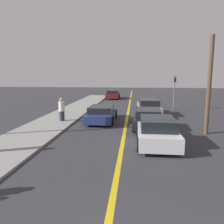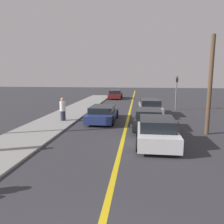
{
  "view_description": "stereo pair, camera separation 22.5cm",
  "coord_description": "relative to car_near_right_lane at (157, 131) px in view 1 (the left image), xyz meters",
  "views": [
    {
      "loc": [
        0.56,
        -1.84,
        3.45
      ],
      "look_at": [
        -0.71,
        10.51,
        1.35
      ],
      "focal_mm": 35.0,
      "sensor_mm": 36.0,
      "label": 1
    },
    {
      "loc": [
        0.78,
        -1.81,
        3.45
      ],
      "look_at": [
        -0.71,
        10.51,
        1.35
      ],
      "focal_mm": 35.0,
      "sensor_mm": 36.0,
      "label": 2
    }
  ],
  "objects": [
    {
      "name": "pedestrian_by_sign",
      "position": [
        -6.5,
        4.66,
        0.29
      ],
      "size": [
        0.44,
        0.44,
        1.72
      ],
      "color": "#282D3D",
      "rests_on": "sidewalk_left"
    },
    {
      "name": "car_parked_left_lot",
      "position": [
        0.08,
        8.22,
        0.02
      ],
      "size": [
        2.05,
        4.72,
        1.41
      ],
      "rotation": [
        0.0,
        0.0,
        0.04
      ],
      "color": "#9E9EA3",
      "rests_on": "ground_plane"
    },
    {
      "name": "road_center_line",
      "position": [
        -1.72,
        9.01,
        -0.66
      ],
      "size": [
        0.2,
        60.0,
        0.01
      ],
      "color": "gold",
      "rests_on": "ground_plane"
    },
    {
      "name": "traffic_light",
      "position": [
        2.77,
        11.33,
        1.43
      ],
      "size": [
        0.18,
        0.4,
        3.33
      ],
      "color": "slate",
      "rests_on": "ground_plane"
    },
    {
      "name": "utility_pole",
      "position": [
        3.12,
        2.32,
        2.18
      ],
      "size": [
        0.24,
        0.24,
        5.68
      ],
      "color": "brown",
      "rests_on": "ground_plane"
    },
    {
      "name": "sidewalk_left",
      "position": [
        -7.08,
        8.33,
        -0.61
      ],
      "size": [
        3.12,
        34.63,
        0.1
      ],
      "color": "gray",
      "rests_on": "ground_plane"
    },
    {
      "name": "car_oncoming_far",
      "position": [
        -4.34,
        21.42,
        -0.04
      ],
      "size": [
        2.0,
        4.2,
        1.28
      ],
      "rotation": [
        0.0,
        0.0,
        0.02
      ],
      "color": "maroon",
      "rests_on": "ground_plane"
    },
    {
      "name": "car_near_right_lane",
      "position": [
        0.0,
        0.0,
        0.0
      ],
      "size": [
        2.01,
        4.06,
        1.38
      ],
      "rotation": [
        0.0,
        0.0,
        -0.0
      ],
      "color": "silver",
      "rests_on": "ground_plane"
    },
    {
      "name": "car_far_distant",
      "position": [
        -3.58,
        5.23,
        -0.08
      ],
      "size": [
        2.06,
        4.55,
        1.18
      ],
      "rotation": [
        0.0,
        0.0,
        -0.01
      ],
      "color": "navy",
      "rests_on": "ground_plane"
    },
    {
      "name": "car_ahead_center",
      "position": [
        -0.24,
        3.27,
        -0.02
      ],
      "size": [
        2.03,
        3.95,
        1.3
      ],
      "rotation": [
        0.0,
        0.0,
        -0.06
      ],
      "color": "black",
      "rests_on": "ground_plane"
    }
  ]
}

